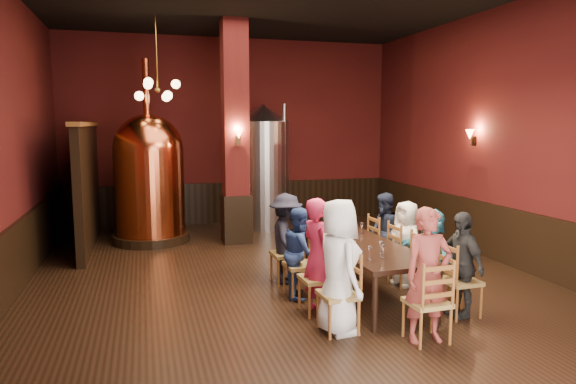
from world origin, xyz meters
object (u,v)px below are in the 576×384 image
object	(u,v)px
steel_vessel	(264,166)
rose_vase	(343,217)
copper_kettle	(149,177)
dining_table	(365,250)
person_1	(318,256)
person_0	(338,267)
person_2	(300,252)

from	to	relation	value
steel_vessel	rose_vase	distance (m)	4.29
copper_kettle	steel_vessel	distance (m)	2.74
dining_table	steel_vessel	bearing A→B (deg)	90.27
dining_table	person_1	world-z (taller)	person_1
dining_table	person_0	size ratio (longest dim) A/B	1.53
person_0	person_2	bearing A→B (deg)	-1.76
dining_table	rose_vase	world-z (taller)	rose_vase
steel_vessel	person_0	bearing A→B (deg)	-95.16
person_2	rose_vase	size ratio (longest dim) A/B	3.76
dining_table	copper_kettle	world-z (taller)	copper_kettle
person_0	copper_kettle	size ratio (longest dim) A/B	0.43
rose_vase	person_0	bearing A→B (deg)	-113.34
person_2	steel_vessel	distance (m)	5.07
person_0	rose_vase	distance (m)	2.23
person_1	dining_table	bearing A→B (deg)	-79.34
person_1	rose_vase	xyz separation A→B (m)	(0.91, 1.37, 0.22)
person_0	person_2	xyz separation A→B (m)	(-0.05, 1.33, -0.15)
person_0	person_1	size ratio (longest dim) A/B	1.05
person_1	steel_vessel	world-z (taller)	steel_vessel
steel_vessel	dining_table	bearing A→B (deg)	-87.39
person_1	steel_vessel	xyz separation A→B (m)	(0.60, 5.62, 0.69)
person_0	person_1	bearing A→B (deg)	-1.76
person_2	copper_kettle	xyz separation A→B (m)	(-1.99, 4.14, 0.72)
dining_table	copper_kettle	size ratio (longest dim) A/B	0.65
person_1	person_2	world-z (taller)	person_1
person_2	copper_kettle	size ratio (longest dim) A/B	0.34
person_0	rose_vase	size ratio (longest dim) A/B	4.65
person_0	steel_vessel	distance (m)	6.35
dining_table	person_0	distance (m)	1.32
person_2	steel_vessel	size ratio (longest dim) A/B	0.44
steel_vessel	rose_vase	size ratio (longest dim) A/B	8.47
person_0	rose_vase	bearing A→B (deg)	-27.44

